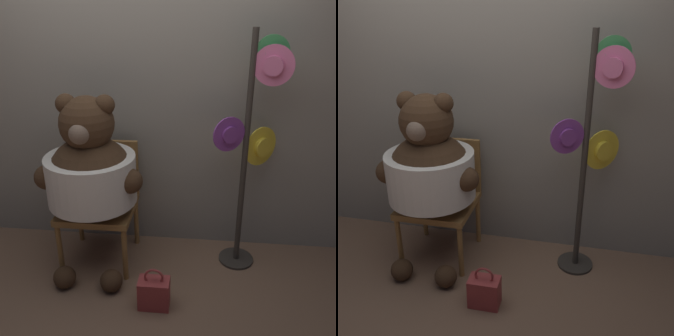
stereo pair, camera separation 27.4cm
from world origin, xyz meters
TOP-DOWN VIEW (x-y plane):
  - ground_plane at (0.00, 0.00)m, footprint 14.00×14.00m
  - wall_back at (0.00, 0.59)m, footprint 8.00×0.10m
  - chair at (-0.29, 0.28)m, footprint 0.56×0.53m
  - teddy_bear at (-0.29, 0.11)m, footprint 0.79×0.70m
  - hat_display_rack at (0.86, 0.29)m, footprint 0.50×0.32m
  - handbag_on_ground at (0.22, -0.30)m, footprint 0.22×0.13m

SIDE VIEW (x-z plane):
  - ground_plane at x=0.00m, z-range 0.00..0.00m
  - handbag_on_ground at x=0.22m, z-range -0.04..0.27m
  - chair at x=-0.29m, z-range 0.05..1.01m
  - teddy_bear at x=-0.29m, z-range 0.12..1.51m
  - hat_display_rack at x=0.86m, z-range 0.12..1.93m
  - wall_back at x=0.00m, z-range 0.00..2.56m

